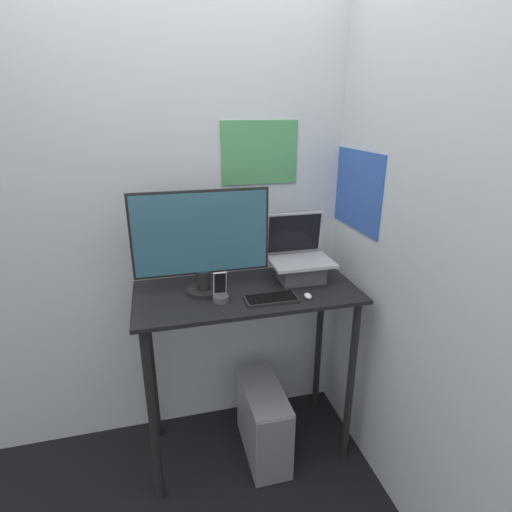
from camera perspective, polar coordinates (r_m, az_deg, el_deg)
ground_plane at (r=2.43m, az=0.53°, el=-29.57°), size 12.00×12.00×0.00m
wall_back at (r=2.24m, az=-3.42°, el=5.83°), size 6.00×0.06×2.60m
wall_side_right at (r=1.93m, az=19.49°, el=2.35°), size 0.06×6.00×2.60m
desk at (r=2.10m, az=-1.27°, el=-9.41°), size 1.12×0.53×1.00m
laptop at (r=2.12m, az=6.31°, el=-1.08°), size 0.32×0.26×0.34m
monitor at (r=1.92m, az=-7.76°, el=2.03°), size 0.66×0.18×0.51m
keyboard at (r=1.91m, az=2.19°, el=-6.12°), size 0.25×0.12×0.02m
mouse at (r=1.94m, az=7.43°, el=-5.68°), size 0.03×0.05×0.02m
cell_phone at (r=1.90m, az=-5.08°, el=-5.43°), size 0.08×0.08×0.15m
computer_tower at (r=2.42m, az=1.06°, el=-22.47°), size 0.20×0.47×0.43m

